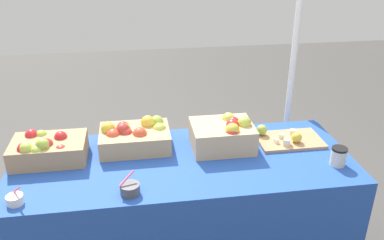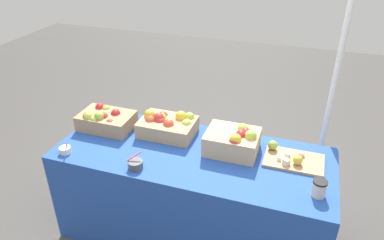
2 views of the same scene
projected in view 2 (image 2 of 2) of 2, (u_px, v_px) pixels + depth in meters
The scene contains 10 objects.
ground_plane at pixel (193, 230), 2.86m from camera, with size 10.00×10.00×0.00m, color #474442.
table at pixel (193, 194), 2.68m from camera, with size 1.90×0.76×0.74m, color #234CAD.
apple_crate_left at pixel (106, 120), 2.76m from camera, with size 0.40×0.27×0.17m.
apple_crate_middle at pixel (167, 125), 2.69m from camera, with size 0.40×0.29×0.17m.
apple_crate_right at pixel (234, 141), 2.47m from camera, with size 0.36×0.28×0.20m.
cutting_board_back at pixel (291, 158), 2.40m from camera, with size 0.38×0.25×0.08m.
sample_bowl_near at pixel (65, 150), 2.48m from camera, with size 0.08×0.08×0.10m.
sample_bowl_mid at pixel (135, 164), 2.33m from camera, with size 0.10×0.10×0.11m.
coffee_cup at pixel (319, 188), 2.09m from camera, with size 0.08×0.08×0.10m.
tent_pole at pixel (334, 85), 2.59m from camera, with size 0.04×0.04×2.21m, color white.
Camera 2 is at (0.66, -1.96, 2.16)m, focal length 34.01 mm.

